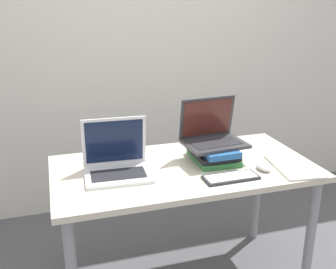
{
  "coord_description": "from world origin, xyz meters",
  "views": [
    {
      "loc": [
        -0.62,
        -1.42,
        1.53
      ],
      "look_at": [
        -0.09,
        0.34,
        0.9
      ],
      "focal_mm": 42.0,
      "sensor_mm": 36.0,
      "label": 1
    }
  ],
  "objects_px": {
    "book_stack": "(214,153)",
    "wireless_keyboard": "(231,177)",
    "laptop_left": "(117,163)",
    "mouse": "(264,167)",
    "laptop_on_books": "(212,135)",
    "notepad": "(294,166)"
  },
  "relations": [
    {
      "from": "mouse",
      "to": "laptop_left",
      "type": "bearing_deg",
      "value": 166.0
    },
    {
      "from": "laptop_left",
      "to": "book_stack",
      "type": "distance_m",
      "value": 0.52
    },
    {
      "from": "mouse",
      "to": "laptop_on_books",
      "type": "bearing_deg",
      "value": 131.17
    },
    {
      "from": "laptop_left",
      "to": "book_stack",
      "type": "bearing_deg",
      "value": 1.41
    },
    {
      "from": "book_stack",
      "to": "wireless_keyboard",
      "type": "bearing_deg",
      "value": -92.78
    },
    {
      "from": "laptop_left",
      "to": "mouse",
      "type": "relative_size",
      "value": 3.44
    },
    {
      "from": "laptop_on_books",
      "to": "wireless_keyboard",
      "type": "bearing_deg",
      "value": -92.31
    },
    {
      "from": "laptop_left",
      "to": "notepad",
      "type": "height_order",
      "value": "laptop_left"
    },
    {
      "from": "laptop_on_books",
      "to": "wireless_keyboard",
      "type": "relative_size",
      "value": 1.24
    },
    {
      "from": "laptop_left",
      "to": "wireless_keyboard",
      "type": "distance_m",
      "value": 0.56
    },
    {
      "from": "book_stack",
      "to": "mouse",
      "type": "bearing_deg",
      "value": -44.99
    },
    {
      "from": "mouse",
      "to": "notepad",
      "type": "distance_m",
      "value": 0.17
    },
    {
      "from": "book_stack",
      "to": "wireless_keyboard",
      "type": "height_order",
      "value": "book_stack"
    },
    {
      "from": "laptop_on_books",
      "to": "notepad",
      "type": "distance_m",
      "value": 0.45
    },
    {
      "from": "book_stack",
      "to": "laptop_on_books",
      "type": "bearing_deg",
      "value": 91.61
    },
    {
      "from": "book_stack",
      "to": "wireless_keyboard",
      "type": "relative_size",
      "value": 1.08
    },
    {
      "from": "laptop_left",
      "to": "notepad",
      "type": "relative_size",
      "value": 0.98
    },
    {
      "from": "laptop_on_books",
      "to": "mouse",
      "type": "xyz_separation_m",
      "value": [
        0.19,
        -0.22,
        -0.12
      ]
    },
    {
      "from": "book_stack",
      "to": "mouse",
      "type": "distance_m",
      "value": 0.27
    },
    {
      "from": "laptop_left",
      "to": "mouse",
      "type": "xyz_separation_m",
      "value": [
        0.71,
        -0.18,
        -0.04
      ]
    },
    {
      "from": "laptop_left",
      "to": "mouse",
      "type": "bearing_deg",
      "value": -14.0
    },
    {
      "from": "wireless_keyboard",
      "to": "notepad",
      "type": "bearing_deg",
      "value": 4.56
    }
  ]
}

